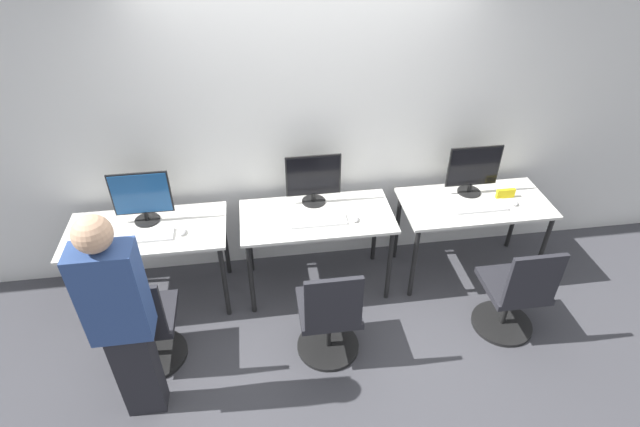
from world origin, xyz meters
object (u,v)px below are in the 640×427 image
at_px(mouse_left, 182,232).
at_px(office_chair_right, 514,297).
at_px(keyboard_center, 318,221).
at_px(person_left, 121,317).
at_px(monitor_right, 473,170).
at_px(monitor_center, 313,179).
at_px(office_chair_center, 330,319).
at_px(mouse_center, 355,219).
at_px(keyboard_right, 480,207).
at_px(keyboard_left, 144,236).
at_px(mouse_right, 514,202).
at_px(office_chair_left, 145,328).
at_px(monitor_left, 142,197).

distance_m(mouse_left, office_chair_right, 2.60).
bearing_deg(keyboard_center, person_left, -144.35).
bearing_deg(monitor_right, monitor_center, 178.08).
bearing_deg(office_chair_center, monitor_center, 89.18).
relative_size(person_left, mouse_center, 18.04).
relative_size(monitor_right, keyboard_right, 1.01).
height_order(mouse_center, keyboard_right, mouse_center).
distance_m(keyboard_left, office_chair_center, 1.55).
bearing_deg(keyboard_left, monitor_right, 5.17).
distance_m(person_left, keyboard_right, 2.84).
distance_m(person_left, office_chair_right, 2.81).
distance_m(keyboard_center, mouse_right, 1.65).
bearing_deg(person_left, monitor_right, 23.99).
bearing_deg(office_chair_left, keyboard_right, 12.34).
distance_m(monitor_right, mouse_right, 0.43).
distance_m(mouse_center, mouse_right, 1.36).
relative_size(monitor_right, office_chair_right, 0.50).
distance_m(monitor_right, office_chair_right, 1.09).
bearing_deg(monitor_center, mouse_right, -9.27).
bearing_deg(keyboard_center, monitor_left, 171.16).
relative_size(person_left, office_chair_right, 1.80).
height_order(keyboard_left, mouse_left, mouse_left).
relative_size(office_chair_center, keyboard_right, 2.02).
relative_size(office_chair_left, keyboard_center, 2.02).
bearing_deg(office_chair_center, keyboard_left, 152.94).
distance_m(monitor_left, mouse_left, 0.41).
xyz_separation_m(keyboard_center, office_chair_center, (-0.01, -0.69, -0.39)).
bearing_deg(monitor_center, monitor_right, -1.92).
xyz_separation_m(keyboard_center, mouse_center, (0.29, -0.02, 0.01)).
relative_size(monitor_left, monitor_right, 1.00).
height_order(keyboard_center, mouse_right, mouse_right).
xyz_separation_m(office_chair_center, mouse_right, (1.67, 0.70, 0.39)).
height_order(keyboard_left, office_chair_right, office_chair_right).
relative_size(keyboard_left, mouse_center, 4.98).
xyz_separation_m(monitor_right, mouse_right, (0.30, -0.22, -0.21)).
distance_m(keyboard_left, monitor_right, 2.72).
bearing_deg(office_chair_right, monitor_center, 146.42).
relative_size(keyboard_left, office_chair_right, 0.50).
bearing_deg(keyboard_center, keyboard_right, 0.11).
xyz_separation_m(keyboard_left, mouse_right, (3.00, 0.02, 0.01)).
distance_m(keyboard_left, mouse_center, 1.64).
bearing_deg(office_chair_right, mouse_center, 150.55).
bearing_deg(mouse_center, monitor_left, 171.97).
bearing_deg(mouse_right, monitor_center, 170.73).
xyz_separation_m(mouse_left, office_chair_left, (-0.27, -0.58, -0.39)).
distance_m(person_left, mouse_center, 1.87).
distance_m(office_chair_left, monitor_right, 2.87).
xyz_separation_m(monitor_center, mouse_center, (0.29, -0.31, -0.21)).
height_order(office_chair_center, mouse_right, office_chair_center).
distance_m(keyboard_left, person_left, 0.95).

